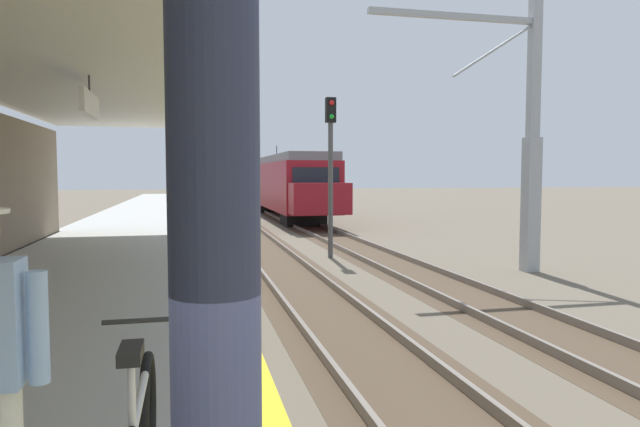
{
  "coord_description": "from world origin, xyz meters",
  "views": [
    {
      "loc": [
        -0.69,
        -0.6,
        2.71
      ],
      "look_at": [
        1.31,
        8.09,
        2.1
      ],
      "focal_mm": 31.84,
      "sensor_mm": 36.0,
      "label": 1
    }
  ],
  "objects": [
    {
      "name": "station_platform",
      "position": [
        -2.5,
        16.0,
        0.45
      ],
      "size": [
        5.0,
        80.0,
        0.91
      ],
      "color": "#A8A8A3",
      "rests_on": "ground"
    },
    {
      "name": "rail_signal_post",
      "position": [
        3.79,
        17.31,
        3.19
      ],
      "size": [
        0.32,
        0.34,
        5.2
      ],
      "color": "#4C4C4C",
      "rests_on": "ground"
    },
    {
      "name": "approaching_train",
      "position": [
        5.3,
        34.88,
        2.18
      ],
      "size": [
        2.93,
        19.6,
        4.76
      ],
      "color": "maroon",
      "rests_on": "ground"
    },
    {
      "name": "track_pair_nearest_platform",
      "position": [
        1.9,
        20.0,
        0.05
      ],
      "size": [
        2.34,
        120.0,
        0.16
      ],
      "color": "#4C3D2D",
      "rests_on": "ground"
    },
    {
      "name": "catenary_pylon_far_side",
      "position": [
        8.32,
        13.51,
        3.6
      ],
      "size": [
        5.0,
        0.4,
        7.5
      ],
      "color": "#9EA3A8",
      "rests_on": "ground"
    },
    {
      "name": "track_pair_middle",
      "position": [
        5.3,
        20.0,
        0.05
      ],
      "size": [
        2.34,
        120.0,
        0.16
      ],
      "color": "#4C3D2D",
      "rests_on": "ground"
    }
  ]
}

